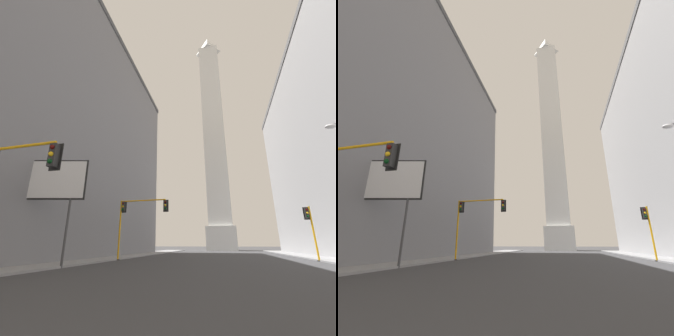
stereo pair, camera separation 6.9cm
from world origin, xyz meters
The scene contains 7 objects.
sidewalk_left centered at (-12.58, 24.30, 0.07)m, with size 5.00×80.99×0.15m, color gray.
building_left centered at (-27.07, 24.96, 17.31)m, with size 27.67×46.06×34.61m.
obelisk centered at (0.00, 67.49, 36.90)m, with size 8.14×8.14×76.93m.
traffic_light_near_left centered at (-8.54, 7.66, 4.68)m, with size 4.51×0.51×6.16m.
traffic_light_mid_left centered at (-8.23, 23.45, 4.89)m, with size 5.73×0.51×6.38m.
traffic_light_mid_right centered at (9.96, 26.64, 3.58)m, with size 0.78×0.50×5.43m.
billboard_sign centered at (-12.27, 14.11, 6.32)m, with size 6.35×1.79×8.12m.
Camera 1 is at (1.37, -0.21, 1.59)m, focal length 24.00 mm.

